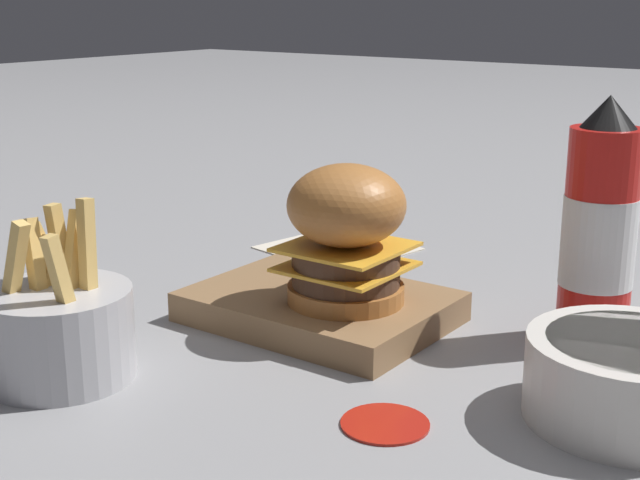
# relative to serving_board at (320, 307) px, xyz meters

# --- Properties ---
(ground_plane) EXTENTS (6.00, 6.00, 0.00)m
(ground_plane) POSITION_rel_serving_board_xyz_m (-0.01, -0.07, -0.01)
(ground_plane) COLOR gray
(serving_board) EXTENTS (0.22, 0.17, 0.03)m
(serving_board) POSITION_rel_serving_board_xyz_m (0.00, 0.00, 0.00)
(serving_board) COLOR olive
(serving_board) RESTS_ON ground_plane
(burger) EXTENTS (0.10, 0.10, 0.12)m
(burger) POSITION_rel_serving_board_xyz_m (-0.03, 0.01, 0.08)
(burger) COLOR #AD6B33
(burger) RESTS_ON serving_board
(ketchup_bottle) EXTENTS (0.06, 0.06, 0.21)m
(ketchup_bottle) POSITION_rel_serving_board_xyz_m (-0.22, -0.10, 0.08)
(ketchup_bottle) COLOR red
(ketchup_bottle) RESTS_ON ground_plane
(fries_basket) EXTENTS (0.12, 0.12, 0.14)m
(fries_basket) POSITION_rel_serving_board_xyz_m (0.09, 0.22, 0.03)
(fries_basket) COLOR #B7B7BC
(fries_basket) RESTS_ON ground_plane
(side_bowl) EXTENTS (0.15, 0.15, 0.06)m
(side_bowl) POSITION_rel_serving_board_xyz_m (-0.29, 0.03, 0.02)
(side_bowl) COLOR silver
(side_bowl) RESTS_ON ground_plane
(spoon) EXTENTS (0.06, 0.14, 0.01)m
(spoon) POSITION_rel_serving_board_xyz_m (0.29, 0.05, -0.01)
(spoon) COLOR #B2B2B7
(spoon) RESTS_ON ground_plane
(ketchup_puddle) EXTENTS (0.06, 0.06, 0.00)m
(ketchup_puddle) POSITION_rel_serving_board_xyz_m (-0.16, 0.14, -0.01)
(ketchup_puddle) COLOR #B21E14
(ketchup_puddle) RESTS_ON ground_plane
(parchment_square) EXTENTS (0.17, 0.17, 0.00)m
(parchment_square) POSITION_rel_serving_board_xyz_m (0.12, -0.21, -0.01)
(parchment_square) COLOR beige
(parchment_square) RESTS_ON ground_plane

